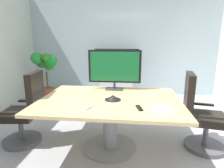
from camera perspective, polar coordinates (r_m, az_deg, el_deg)
ground_plane at (r=2.98m, az=-1.03°, el=-17.83°), size 6.88×6.88×0.00m
wall_back_glass_partition at (r=5.48m, az=2.93°, el=12.20°), size 5.34×0.10×2.89m
conference_table at (r=2.64m, az=-0.61°, el=-8.07°), size 1.90×1.37×0.75m
office_chair_left at (r=3.11m, az=-24.65°, el=-8.33°), size 0.62×0.60×1.09m
office_chair_right at (r=2.98m, az=25.13°, el=-9.31°), size 0.63×0.61×1.09m
tv_monitor at (r=3.00m, az=0.79°, el=5.01°), size 0.84×0.18×0.64m
wall_display_unit at (r=5.25m, az=1.42°, el=1.12°), size 1.20×0.36×1.31m
potted_plant at (r=5.18m, az=-19.47°, el=4.36°), size 0.63×0.52×1.24m
conference_phone at (r=2.53m, az=0.27°, el=-4.18°), size 0.22×0.22×0.07m
remote_control at (r=2.24m, az=8.27°, el=-7.19°), size 0.09×0.18×0.02m
whiteboard_marker at (r=2.23m, az=-7.24°, el=-7.25°), size 0.07×0.13×0.02m
paper_notepad at (r=2.28m, az=14.73°, el=-7.25°), size 0.25×0.33×0.01m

